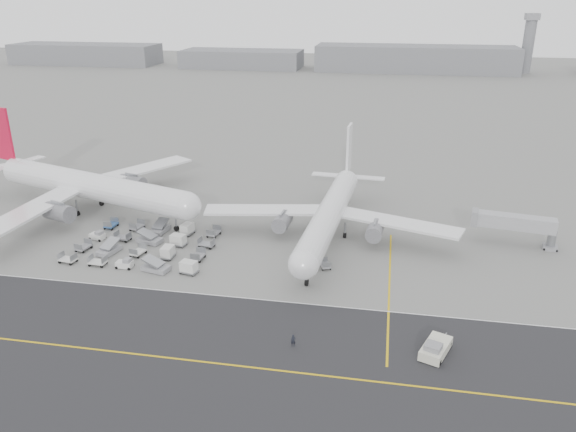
% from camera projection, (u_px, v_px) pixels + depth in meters
% --- Properties ---
extents(ground, '(700.00, 700.00, 0.00)m').
position_uv_depth(ground, '(191.00, 286.00, 86.04)').
color(ground, gray).
rests_on(ground, ground).
extents(taxiway, '(220.00, 59.00, 0.03)m').
position_uv_depth(taxiway, '(180.00, 359.00, 68.78)').
color(taxiway, '#272729').
rests_on(taxiway, ground).
extents(horizon_buildings, '(520.00, 28.00, 28.00)m').
position_uv_depth(horizon_buildings, '(396.00, 71.00, 318.45)').
color(horizon_buildings, gray).
rests_on(horizon_buildings, ground).
extents(control_tower, '(7.00, 7.00, 31.25)m').
position_uv_depth(control_tower, '(528.00, 42.00, 305.29)').
color(control_tower, gray).
rests_on(control_tower, ground).
extents(airliner_a, '(53.87, 52.82, 19.21)m').
position_uv_depth(airliner_a, '(88.00, 185.00, 113.31)').
color(airliner_a, white).
rests_on(airliner_a, ground).
extents(airliner_b, '(47.08, 47.74, 16.46)m').
position_uv_depth(airliner_b, '(330.00, 213.00, 101.44)').
color(airliner_b, white).
rests_on(airliner_b, ground).
extents(pushback_tug, '(4.48, 7.27, 2.08)m').
position_uv_depth(pushback_tug, '(435.00, 348.00, 69.44)').
color(pushback_tug, beige).
rests_on(pushback_tug, ground).
extents(jet_bridge, '(15.09, 4.93, 5.63)m').
position_uv_depth(jet_bridge, '(515.00, 224.00, 98.75)').
color(jet_bridge, gray).
rests_on(jet_bridge, ground).
extents(gse_cluster, '(31.75, 26.42, 2.18)m').
position_uv_depth(gse_cluster, '(145.00, 249.00, 98.37)').
color(gse_cluster, gray).
rests_on(gse_cluster, ground).
extents(stray_dolly, '(2.31, 2.82, 1.49)m').
position_uv_depth(stray_dolly, '(325.00, 268.00, 91.58)').
color(stray_dolly, silver).
rests_on(stray_dolly, ground).
extents(ground_crew_a, '(0.67, 0.50, 1.67)m').
position_uv_depth(ground_crew_a, '(293.00, 341.00, 71.01)').
color(ground_crew_a, black).
rests_on(ground_crew_a, ground).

